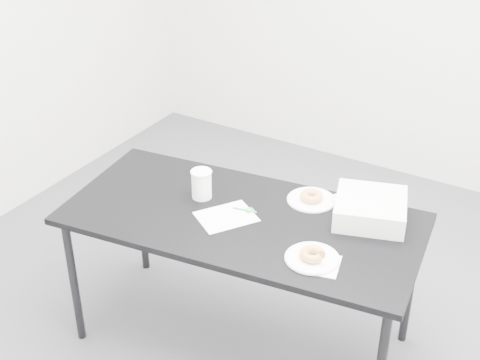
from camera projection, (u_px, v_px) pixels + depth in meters
The scene contains 13 objects.
floor at pixel (257, 322), 3.61m from camera, with size 4.00×4.00×0.00m, color #45454A.
table at pixel (242, 226), 3.15m from camera, with size 1.75×0.99×0.76m.
scorecard at pixel (226, 217), 3.12m from camera, with size 0.20×0.26×0.00m, color white.
logo_patch at pixel (250, 210), 3.16m from camera, with size 0.04×0.04×0.00m, color green.
pen at pixel (245, 210), 3.16m from camera, with size 0.01×0.01×0.12m, color #0D9285.
napkin at pixel (320, 264), 2.80m from camera, with size 0.16×0.16×0.00m, color white.
plate_near at pixel (312, 258), 2.83m from camera, with size 0.23×0.23×0.01m, color white.
donut_near at pixel (312, 254), 2.82m from camera, with size 0.11×0.11×0.04m, color #D48243.
plate_far at pixel (311, 200), 3.24m from camera, with size 0.24×0.24×0.01m, color white.
donut_far at pixel (311, 196), 3.23m from camera, with size 0.11×0.11×0.04m, color #D48243.
coffee_cup at pixel (202, 184), 3.24m from camera, with size 0.10×0.10×0.15m, color white.
cup_lid at pixel (340, 199), 3.24m from camera, with size 0.09×0.09×0.01m, color white.
bakery_box at pixel (370, 209), 3.08m from camera, with size 0.32×0.32×0.11m, color white.
Camera 1 is at (1.33, -2.40, 2.47)m, focal length 50.00 mm.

